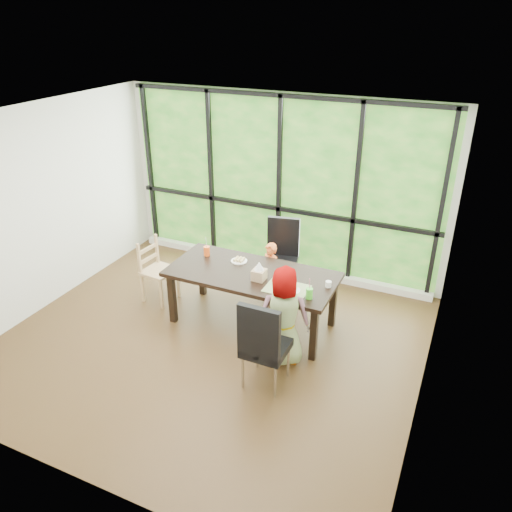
% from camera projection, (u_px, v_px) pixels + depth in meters
% --- Properties ---
extents(ground, '(5.00, 5.00, 0.00)m').
position_uv_depth(ground, '(211.00, 342.00, 6.22)').
color(ground, black).
rests_on(ground, ground).
extents(back_wall, '(5.00, 0.00, 5.00)m').
position_uv_depth(back_wall, '(280.00, 185.00, 7.45)').
color(back_wall, silver).
rests_on(back_wall, ground).
extents(foliage_backdrop, '(4.80, 0.02, 2.65)m').
position_uv_depth(foliage_backdrop, '(280.00, 186.00, 7.43)').
color(foliage_backdrop, '#195016').
rests_on(foliage_backdrop, back_wall).
extents(window_mullions, '(4.80, 0.06, 2.65)m').
position_uv_depth(window_mullions, '(279.00, 186.00, 7.40)').
color(window_mullions, black).
rests_on(window_mullions, back_wall).
extents(window_sill, '(4.80, 0.12, 0.10)m').
position_uv_depth(window_sill, '(276.00, 265.00, 7.95)').
color(window_sill, silver).
rests_on(window_sill, ground).
extents(dining_table, '(2.18, 1.10, 0.75)m').
position_uv_depth(dining_table, '(252.00, 298.00, 6.42)').
color(dining_table, black).
rests_on(dining_table, ground).
extents(chair_window_leather, '(0.55, 0.55, 1.08)m').
position_uv_depth(chair_window_leather, '(281.00, 258.00, 7.09)').
color(chair_window_leather, black).
rests_on(chair_window_leather, ground).
extents(chair_interior_leather, '(0.46, 0.46, 1.08)m').
position_uv_depth(chair_interior_leather, '(266.00, 342.00, 5.31)').
color(chair_interior_leather, black).
rests_on(chair_interior_leather, ground).
extents(chair_end_beech, '(0.44, 0.46, 0.90)m').
position_uv_depth(chair_end_beech, '(159.00, 271.00, 6.93)').
color(chair_end_beech, tan).
rests_on(chair_end_beech, ground).
extents(child_toddler, '(0.38, 0.32, 0.90)m').
position_uv_depth(child_toddler, '(270.00, 273.00, 6.87)').
color(child_toddler, orange).
rests_on(child_toddler, ground).
extents(child_older, '(0.68, 0.55, 1.22)m').
position_uv_depth(child_older, '(282.00, 316.00, 5.64)').
color(child_older, slate).
rests_on(child_older, ground).
extents(placemat, '(0.51, 0.37, 0.01)m').
position_uv_depth(placemat, '(287.00, 288.00, 5.90)').
color(placemat, tan).
rests_on(placemat, dining_table).
extents(plate_far, '(0.21, 0.21, 0.01)m').
position_uv_depth(plate_far, '(239.00, 261.00, 6.53)').
color(plate_far, white).
rests_on(plate_far, dining_table).
extents(plate_near, '(0.22, 0.22, 0.01)m').
position_uv_depth(plate_near, '(291.00, 290.00, 5.85)').
color(plate_near, white).
rests_on(plate_near, dining_table).
extents(orange_cup, '(0.08, 0.08, 0.13)m').
position_uv_depth(orange_cup, '(207.00, 251.00, 6.66)').
color(orange_cup, '#FF5C1A').
rests_on(orange_cup, dining_table).
extents(green_cup, '(0.08, 0.08, 0.13)m').
position_uv_depth(green_cup, '(309.00, 293.00, 5.68)').
color(green_cup, '#4AD030').
rests_on(green_cup, dining_table).
extents(white_mug, '(0.07, 0.07, 0.07)m').
position_uv_depth(white_mug, '(328.00, 284.00, 5.92)').
color(white_mug, white).
rests_on(white_mug, dining_table).
extents(tissue_box, '(0.16, 0.16, 0.13)m').
position_uv_depth(tissue_box, '(259.00, 275.00, 6.07)').
color(tissue_box, tan).
rests_on(tissue_box, dining_table).
extents(crepe_rolls_far, '(0.15, 0.12, 0.04)m').
position_uv_depth(crepe_rolls_far, '(239.00, 259.00, 6.52)').
color(crepe_rolls_far, tan).
rests_on(crepe_rolls_far, plate_far).
extents(crepe_rolls_near, '(0.15, 0.12, 0.04)m').
position_uv_depth(crepe_rolls_near, '(291.00, 289.00, 5.84)').
color(crepe_rolls_near, tan).
rests_on(crepe_rolls_near, plate_near).
extents(straw_white, '(0.01, 0.04, 0.20)m').
position_uv_depth(straw_white, '(206.00, 244.00, 6.61)').
color(straw_white, white).
rests_on(straw_white, orange_cup).
extents(straw_pink, '(0.01, 0.04, 0.20)m').
position_uv_depth(straw_pink, '(310.00, 286.00, 5.63)').
color(straw_pink, pink).
rests_on(straw_pink, green_cup).
extents(tissue, '(0.12, 0.12, 0.11)m').
position_uv_depth(tissue, '(259.00, 266.00, 6.01)').
color(tissue, white).
rests_on(tissue, tissue_box).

